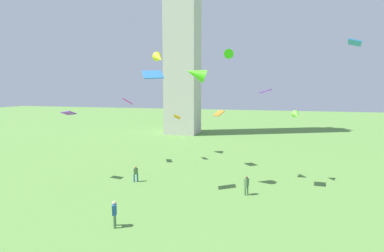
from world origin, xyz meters
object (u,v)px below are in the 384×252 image
Objects in this scene: kite_flying_8 at (219,113)px; kite_flying_9 at (196,74)px; person_2 at (246,184)px; kite_flying_2 at (69,113)px; kite_flying_1 at (177,117)px; person_1 at (114,212)px; kite_flying_4 at (266,91)px; kite_flying_6 at (355,43)px; person_0 at (136,173)px; kite_flying_0 at (153,75)px; kite_flying_7 at (128,101)px; kite_flying_5 at (297,115)px; kite_flying_3 at (159,58)px; kite_flying_10 at (228,53)px.

kite_flying_9 is at bearing 138.47° from kite_flying_8.
person_2 is 1.15× the size of kite_flying_2.
kite_flying_9 is at bearing 9.91° from kite_flying_1.
person_1 is 18.18m from kite_flying_8.
person_1 is 1.22× the size of kite_flying_4.
kite_flying_6 is (5.96, -3.66, 3.41)m from kite_flying_4.
person_0 is 0.78× the size of kite_flying_0.
kite_flying_4 is at bearing 69.61° from kite_flying_6.
kite_flying_6 is at bearing 50.12° from kite_flying_7.
kite_flying_0 reaches higher than kite_flying_7.
kite_flying_4 is at bearing -154.85° from kite_flying_5.
kite_flying_7 is (-2.19, -4.87, -5.52)m from kite_flying_3.
kite_flying_8 is at bearing 78.56° from kite_flying_7.
kite_flying_10 reaches higher than kite_flying_2.
kite_flying_5 is 0.82× the size of kite_flying_10.
kite_flying_9 is (3.15, 9.34, 9.37)m from person_1.
kite_flying_1 is at bearing 39.03° from person_0.
kite_flying_3 reaches higher than kite_flying_10.
kite_flying_10 reaches higher than person_1.
kite_flying_3 is 1.73× the size of kite_flying_6.
kite_flying_4 is at bearing 54.09° from kite_flying_7.
person_1 is at bearing -15.06° from person_2.
person_2 is at bearing 45.12° from kite_flying_7.
kite_flying_2 is at bearing 88.66° from kite_flying_8.
kite_flying_9 is (10.08, -6.37, 2.85)m from kite_flying_7.
kite_flying_8 is (8.68, -3.62, -6.83)m from kite_flying_3.
kite_flying_9 reaches higher than person_2.
kite_flying_6 reaches higher than kite_flying_7.
kite_flying_2 reaches higher than person_2.
kite_flying_1 is (-1.61, 11.60, -4.73)m from kite_flying_0.
kite_flying_9 is (-0.80, -7.62, 4.16)m from kite_flying_8.
kite_flying_9 is at bearing 136.06° from person_1.
kite_flying_9 is (-9.00, -3.71, 3.86)m from kite_flying_5.
kite_flying_0 is 9.95m from kite_flying_2.
kite_flying_0 is at bearing -52.78° from person_2.
kite_flying_2 is 16.03m from kite_flying_8.
kite_flying_8 is at bearing 141.59° from person_1.
kite_flying_7 is at bearing -78.50° from kite_flying_1.
kite_flying_8 is (10.87, 1.25, -1.31)m from kite_flying_7.
kite_flying_9 is at bearing 33.73° from kite_flying_10.
kite_flying_7 is 11.02m from kite_flying_8.
kite_flying_5 is at bearing 176.36° from kite_flying_10.
person_0 is 11.23m from kite_flying_9.
person_2 is 1.14× the size of kite_flying_4.
kite_flying_1 is 0.72× the size of kite_flying_7.
kite_flying_6 is at bearing -80.31° from kite_flying_5.
kite_flying_4 reaches higher than person_2.
kite_flying_10 is at bearing 72.80° from kite_flying_6.
kite_flying_2 reaches higher than person_0.
kite_flying_7 is 1.09× the size of kite_flying_8.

